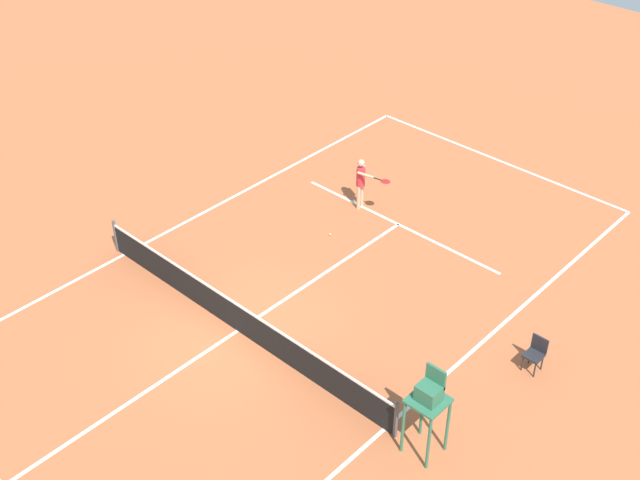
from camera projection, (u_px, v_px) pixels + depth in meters
name	position (u px, v px, depth m)	size (l,w,h in m)	color
ground_plane	(238.00, 331.00, 21.87)	(60.00, 60.00, 0.00)	#B76038
court_lines	(238.00, 331.00, 21.87)	(10.15, 25.01, 0.01)	white
tennis_net	(237.00, 316.00, 21.58)	(10.75, 0.10, 1.07)	#4C4C51
player_serving	(362.00, 180.00, 26.14)	(1.33, 0.45, 1.77)	#D8A884
tennis_ball	(330.00, 234.00, 25.45)	(0.07, 0.07, 0.07)	#CCE033
umpire_chair	(429.00, 399.00, 17.67)	(0.80, 0.80, 2.41)	#2D6B4C
courtside_chair_mid	(536.00, 352.00, 20.41)	(0.44, 0.46, 0.95)	#262626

